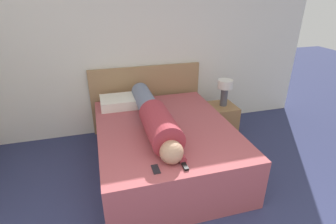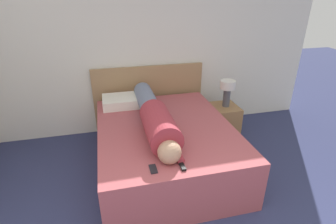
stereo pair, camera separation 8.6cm
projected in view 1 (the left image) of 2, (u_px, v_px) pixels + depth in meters
The scene contains 9 objects.
wall_back at pixel (138, 47), 3.80m from camera, with size 5.52×0.06×2.60m.
bed at pixel (165, 147), 3.25m from camera, with size 1.57×1.94×0.58m.
headboard at pixel (147, 98), 4.10m from camera, with size 1.69×0.04×1.02m.
nightstand at pixel (222, 120), 4.02m from camera, with size 0.36×0.43×0.48m.
table_lamp at pixel (225, 88), 3.80m from camera, with size 0.22×0.22×0.40m.
person_lying at pixel (155, 117), 3.00m from camera, with size 0.33×1.75×0.33m.
pillow_near_headboard at pixel (123, 101), 3.64m from camera, with size 0.62×0.40×0.13m.
tv_remote at pixel (184, 165), 2.41m from camera, with size 0.04×0.15×0.02m.
cell_phone at pixel (156, 169), 2.36m from camera, with size 0.06×0.13×0.01m.
Camera 1 is at (-0.62, -0.51, 2.06)m, focal length 28.00 mm.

